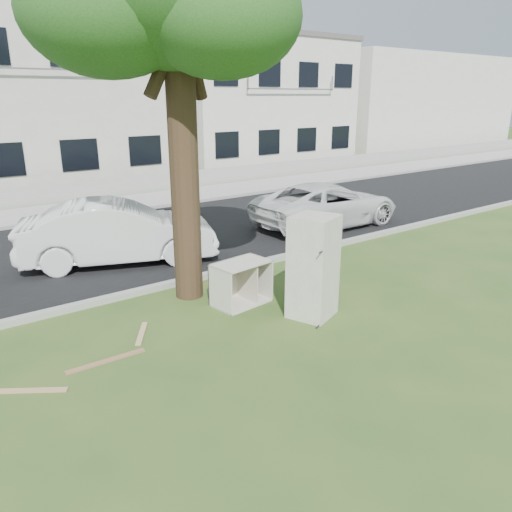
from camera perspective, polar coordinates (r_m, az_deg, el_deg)
ground at (r=8.89m, az=0.44°, el=-7.47°), size 120.00×120.00×0.00m
road at (r=13.85m, az=-14.68°, el=1.36°), size 120.00×7.00×0.01m
kerb_near at (r=10.79m, az=-7.43°, el=-2.93°), size 120.00×0.18×0.12m
kerb_far at (r=17.11m, az=-19.26°, el=4.02°), size 120.00×0.18×0.12m
sidewalk at (r=18.47m, az=-20.66°, el=4.85°), size 120.00×2.80×0.01m
low_wall at (r=19.92m, az=-22.11°, el=6.58°), size 120.00×0.15×0.70m
townhouse_center at (r=24.40m, az=-26.24°, el=15.95°), size 11.22×8.16×7.44m
townhouse_right at (r=29.25m, az=-1.51°, el=17.13°), size 10.20×8.16×6.84m
filler_right at (r=39.34m, az=15.68°, el=16.38°), size 16.00×9.00×6.40m
fridge at (r=8.86m, az=6.56°, el=-1.23°), size 0.96×0.93×1.85m
cabinet at (r=9.48m, az=-1.72°, el=-3.10°), size 1.13×0.78×0.83m
plank_a at (r=7.96m, az=-16.74°, el=-11.41°), size 1.21×0.12×0.02m
plank_b at (r=7.61m, az=-24.31°, el=-13.82°), size 0.86×0.62×0.02m
plank_c at (r=8.66m, az=-12.94°, el=-8.60°), size 0.52×0.75×0.02m
car_center at (r=12.18m, az=-15.43°, el=2.65°), size 4.76×3.06×1.48m
car_right at (r=15.31m, az=8.10°, el=5.84°), size 4.77×2.24×1.32m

